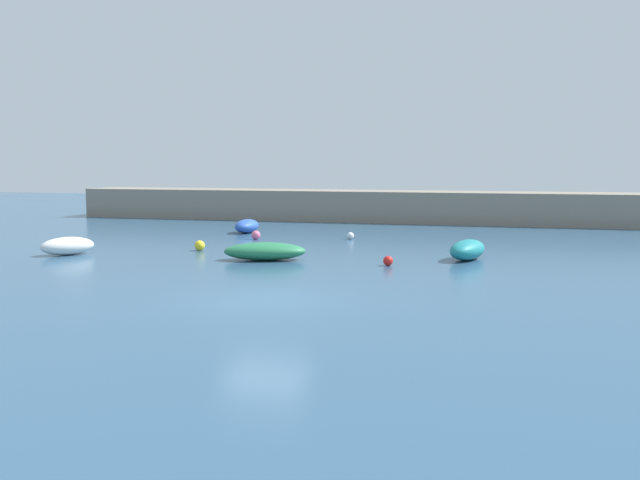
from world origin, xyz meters
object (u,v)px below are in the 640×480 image
open_tender_yellow (467,250)px  mooring_buoy_yellow (200,246)px  mooring_buoy_red (388,261)px  mooring_buoy_white (350,236)px  fishing_dinghy_green (67,246)px  dinghy_near_pier (247,226)px  mooring_buoy_pink (256,235)px  rowboat_blue_near (265,251)px

open_tender_yellow → mooring_buoy_yellow: bearing=-73.3°
mooring_buoy_yellow → mooring_buoy_red: (9.06, -2.45, -0.04)m
mooring_buoy_yellow → mooring_buoy_white: (5.59, 6.43, -0.05)m
mooring_buoy_red → fishing_dinghy_green: bearing=-178.4°
mooring_buoy_yellow → mooring_buoy_white: bearing=49.0°
mooring_buoy_red → mooring_buoy_white: 9.54m
mooring_buoy_white → dinghy_near_pier: bearing=164.7°
mooring_buoy_pink → mooring_buoy_red: bearing=-42.4°
open_tender_yellow → mooring_buoy_yellow: size_ratio=6.06×
mooring_buoy_white → open_tender_yellow: bearing=-45.1°
mooring_buoy_red → mooring_buoy_white: bearing=111.3°
mooring_buoy_pink → mooring_buoy_yellow: (-0.88, -5.01, 0.00)m
dinghy_near_pier → mooring_buoy_red: size_ratio=5.94×
open_tender_yellow → fishing_dinghy_green: 17.11m
mooring_buoy_pink → mooring_buoy_red: (8.18, -7.47, -0.04)m
fishing_dinghy_green → mooring_buoy_pink: fishing_dinghy_green is taller
rowboat_blue_near → fishing_dinghy_green: 8.84m
mooring_buoy_pink → mooring_buoy_red: mooring_buoy_pink is taller
mooring_buoy_pink → mooring_buoy_yellow: bearing=-100.0°
open_tender_yellow → mooring_buoy_red: open_tender_yellow is taller
rowboat_blue_near → dinghy_near_pier: bearing=97.9°
mooring_buoy_pink → mooring_buoy_white: bearing=16.8°
fishing_dinghy_green → mooring_buoy_pink: size_ratio=5.29×
mooring_buoy_yellow → rowboat_blue_near: bearing=-29.2°
dinghy_near_pier → mooring_buoy_red: dinghy_near_pier is taller
mooring_buoy_yellow → fishing_dinghy_green: bearing=-150.0°
dinghy_near_pier → mooring_buoy_yellow: (0.82, -8.19, -0.15)m
mooring_buoy_yellow → dinghy_near_pier: bearing=95.7°
rowboat_blue_near → mooring_buoy_yellow: (-3.90, 2.18, -0.13)m
rowboat_blue_near → mooring_buoy_white: (1.69, 8.62, -0.19)m
dinghy_near_pier → fishing_dinghy_green: 11.76m
open_tender_yellow → mooring_buoy_red: (-2.88, -2.53, -0.22)m
dinghy_near_pier → mooring_buoy_white: size_ratio=6.33×
fishing_dinghy_green → mooring_buoy_red: size_ratio=6.40×
rowboat_blue_near → mooring_buoy_pink: size_ratio=7.73×
fishing_dinghy_green → mooring_buoy_white: bearing=-10.9°
open_tender_yellow → mooring_buoy_yellow: open_tender_yellow is taller
open_tender_yellow → dinghy_near_pier: bearing=-106.1°
rowboat_blue_near → open_tender_yellow: size_ratio=1.27×
mooring_buoy_red → mooring_buoy_pink: bearing=137.6°
rowboat_blue_near → mooring_buoy_yellow: size_ratio=7.71×
fishing_dinghy_green → open_tender_yellow: bearing=-42.6°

